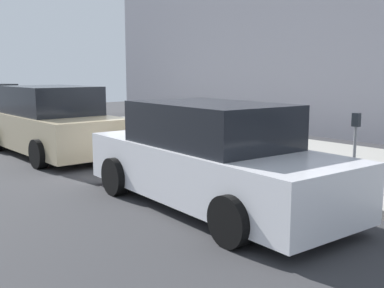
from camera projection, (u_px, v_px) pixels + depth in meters
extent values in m
plane|color=#333335|center=(163.00, 164.00, 10.43)|extent=(40.00, 40.00, 0.00)
cube|color=#9E9B93|center=(240.00, 149.00, 12.00)|extent=(18.00, 5.00, 0.14)
cube|color=navy|center=(280.00, 157.00, 8.39)|extent=(0.41, 0.22, 0.77)
cube|color=black|center=(280.00, 157.00, 8.39)|extent=(0.41, 0.05, 0.78)
cylinder|color=gray|center=(288.00, 129.00, 8.17)|extent=(0.02, 0.02, 0.30)
cylinder|color=gray|center=(274.00, 128.00, 8.44)|extent=(0.02, 0.02, 0.30)
cylinder|color=black|center=(281.00, 120.00, 8.28)|extent=(0.35, 0.04, 0.02)
cylinder|color=black|center=(287.00, 178.00, 8.31)|extent=(0.04, 0.02, 0.04)
cylinder|color=black|center=(272.00, 175.00, 8.58)|extent=(0.04, 0.02, 0.04)
cube|color=#0F606B|center=(260.00, 156.00, 8.86)|extent=(0.52, 0.30, 0.64)
cube|color=black|center=(260.00, 156.00, 8.86)|extent=(0.51, 0.09, 0.66)
cylinder|color=gray|center=(268.00, 140.00, 8.63)|extent=(0.02, 0.02, 0.04)
cylinder|color=gray|center=(253.00, 137.00, 8.98)|extent=(0.02, 0.02, 0.04)
cylinder|color=black|center=(260.00, 137.00, 8.80)|extent=(0.44, 0.06, 0.02)
cylinder|color=black|center=(268.00, 173.00, 8.72)|extent=(0.05, 0.02, 0.04)
cylinder|color=black|center=(252.00, 169.00, 9.09)|extent=(0.05, 0.02, 0.04)
cube|color=black|center=(237.00, 150.00, 9.28)|extent=(0.49, 0.23, 0.73)
cube|color=black|center=(237.00, 150.00, 9.28)|extent=(0.49, 0.06, 0.75)
cylinder|color=gray|center=(246.00, 132.00, 9.06)|extent=(0.02, 0.02, 0.04)
cylinder|color=gray|center=(230.00, 130.00, 9.37)|extent=(0.02, 0.02, 0.04)
cylinder|color=black|center=(238.00, 130.00, 9.21)|extent=(0.42, 0.04, 0.02)
cylinder|color=black|center=(245.00, 168.00, 9.17)|extent=(0.04, 0.02, 0.04)
cylinder|color=black|center=(229.00, 165.00, 9.48)|extent=(0.04, 0.02, 0.04)
cube|color=#59601E|center=(217.00, 146.00, 9.69)|extent=(0.49, 0.23, 0.77)
cube|color=black|center=(217.00, 146.00, 9.69)|extent=(0.49, 0.07, 0.78)
cylinder|color=gray|center=(224.00, 124.00, 9.45)|extent=(0.02, 0.02, 0.22)
cylinder|color=gray|center=(211.00, 122.00, 9.78)|extent=(0.02, 0.02, 0.22)
cylinder|color=black|center=(217.00, 117.00, 9.60)|extent=(0.42, 0.05, 0.02)
cylinder|color=black|center=(224.00, 164.00, 9.58)|extent=(0.05, 0.02, 0.04)
cylinder|color=black|center=(211.00, 161.00, 9.92)|extent=(0.05, 0.02, 0.04)
cube|color=#9EA0A8|center=(199.00, 143.00, 10.07)|extent=(0.43, 0.25, 0.78)
cube|color=black|center=(199.00, 143.00, 10.07)|extent=(0.43, 0.06, 0.80)
cylinder|color=gray|center=(204.00, 121.00, 9.86)|extent=(0.02, 0.02, 0.20)
cylinder|color=gray|center=(194.00, 120.00, 10.14)|extent=(0.02, 0.02, 0.20)
cylinder|color=black|center=(199.00, 116.00, 9.98)|extent=(0.36, 0.04, 0.02)
cylinder|color=black|center=(204.00, 160.00, 9.99)|extent=(0.04, 0.02, 0.04)
cylinder|color=black|center=(194.00, 158.00, 10.27)|extent=(0.04, 0.02, 0.04)
cube|color=red|center=(183.00, 144.00, 10.50)|extent=(0.50, 0.21, 0.57)
cube|color=black|center=(183.00, 144.00, 10.50)|extent=(0.50, 0.06, 0.59)
cylinder|color=gray|center=(189.00, 126.00, 10.28)|extent=(0.02, 0.02, 0.30)
cylinder|color=gray|center=(177.00, 125.00, 10.59)|extent=(0.02, 0.02, 0.30)
cylinder|color=black|center=(183.00, 119.00, 10.41)|extent=(0.43, 0.05, 0.02)
cylinder|color=black|center=(189.00, 157.00, 10.38)|extent=(0.04, 0.02, 0.04)
cylinder|color=black|center=(177.00, 155.00, 10.70)|extent=(0.04, 0.02, 0.04)
cube|color=maroon|center=(169.00, 141.00, 10.96)|extent=(0.49, 0.27, 0.59)
cube|color=black|center=(169.00, 141.00, 10.96)|extent=(0.49, 0.07, 0.60)
cylinder|color=gray|center=(174.00, 125.00, 10.74)|extent=(0.02, 0.02, 0.20)
cylinder|color=gray|center=(163.00, 124.00, 11.05)|extent=(0.02, 0.02, 0.20)
cylinder|color=black|center=(169.00, 120.00, 10.88)|extent=(0.42, 0.04, 0.02)
cylinder|color=black|center=(175.00, 153.00, 10.84)|extent=(0.04, 0.02, 0.04)
cylinder|color=black|center=(163.00, 151.00, 11.15)|extent=(0.04, 0.02, 0.04)
cylinder|color=#99999E|center=(150.00, 135.00, 11.56)|extent=(0.20, 0.20, 0.70)
sphere|color=#99999E|center=(150.00, 120.00, 11.50)|extent=(0.21, 0.21, 0.21)
cylinder|color=#99999E|center=(147.00, 133.00, 11.67)|extent=(0.09, 0.10, 0.09)
cylinder|color=#99999E|center=(154.00, 135.00, 11.45)|extent=(0.09, 0.10, 0.09)
cylinder|color=#333338|center=(130.00, 131.00, 11.98)|extent=(0.15, 0.15, 0.82)
cylinder|color=slate|center=(354.00, 158.00, 7.52)|extent=(0.05, 0.05, 1.05)
cube|color=#1E2328|center=(356.00, 120.00, 7.43)|extent=(0.12, 0.09, 0.22)
cube|color=silver|center=(210.00, 170.00, 7.07)|extent=(4.83, 1.97, 0.79)
cube|color=black|center=(210.00, 124.00, 6.96)|extent=(2.55, 1.71, 0.64)
cylinder|color=black|center=(115.00, 176.00, 7.76)|extent=(0.65, 0.26, 0.64)
cylinder|color=black|center=(197.00, 164.00, 8.78)|extent=(0.65, 0.26, 0.64)
cylinder|color=black|center=(231.00, 221.00, 5.43)|extent=(0.65, 0.26, 0.64)
cylinder|color=black|center=(323.00, 197.00, 6.45)|extent=(0.65, 0.26, 0.64)
cube|color=tan|center=(52.00, 131.00, 11.57)|extent=(4.77, 1.90, 0.85)
cube|color=black|center=(51.00, 100.00, 11.45)|extent=(2.48, 1.74, 0.69)
cylinder|color=black|center=(63.00, 133.00, 13.33)|extent=(0.64, 0.22, 0.64)
cylinder|color=black|center=(39.00, 154.00, 9.90)|extent=(0.64, 0.22, 0.64)
cylinder|color=black|center=(115.00, 145.00, 11.11)|extent=(0.64, 0.22, 0.64)
cylinder|color=black|center=(1.00, 118.00, 17.62)|extent=(0.64, 0.23, 0.64)
cylinder|color=black|center=(25.00, 124.00, 15.55)|extent=(0.64, 0.23, 0.64)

